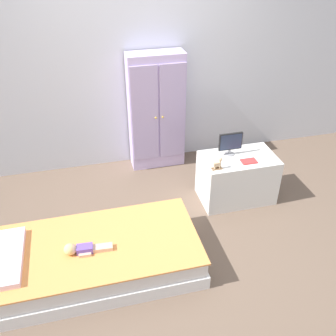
{
  "coord_description": "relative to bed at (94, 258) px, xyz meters",
  "views": [
    {
      "loc": [
        -0.63,
        -2.53,
        2.55
      ],
      "look_at": [
        0.1,
        0.36,
        0.59
      ],
      "focal_mm": 40.18,
      "sensor_mm": 36.0,
      "label": 1
    }
  ],
  "objects": [
    {
      "name": "ground_plane",
      "position": [
        0.7,
        0.18,
        -0.15
      ],
      "size": [
        10.0,
        10.0,
        0.02
      ],
      "primitive_type": "cube",
      "color": "brown"
    },
    {
      "name": "tv_monitor",
      "position": [
        1.51,
        0.75,
        0.51
      ],
      "size": [
        0.25,
        0.1,
        0.25
      ],
      "color": "#99999E",
      "rests_on": "tv_stand"
    },
    {
      "name": "tv_stand",
      "position": [
        1.59,
        0.67,
        0.11
      ],
      "size": [
        0.77,
        0.47,
        0.52
      ],
      "primitive_type": "cube",
      "color": "silver",
      "rests_on": "ground_plane"
    },
    {
      "name": "rocking_horse_toy",
      "position": [
        1.29,
        0.52,
        0.43
      ],
      "size": [
        0.11,
        0.04,
        0.13
      ],
      "color": "#8E6642",
      "rests_on": "tv_stand"
    },
    {
      "name": "wardrobe",
      "position": [
        0.91,
        1.58,
        0.55
      ],
      "size": [
        0.64,
        0.29,
        1.39
      ],
      "color": "silver",
      "rests_on": "ground_plane"
    },
    {
      "name": "doll",
      "position": [
        -0.1,
        -0.06,
        0.18
      ],
      "size": [
        0.39,
        0.14,
        0.1
      ],
      "color": "#6B4CB2",
      "rests_on": "bed"
    },
    {
      "name": "back_wall",
      "position": [
        0.7,
        1.75,
        1.21
      ],
      "size": [
        6.4,
        0.05,
        2.7
      ],
      "primitive_type": "cube",
      "color": "silver",
      "rests_on": "ground_plane"
    },
    {
      "name": "bed",
      "position": [
        0.0,
        0.0,
        0.0
      ],
      "size": [
        1.81,
        0.88,
        0.29
      ],
      "color": "white",
      "rests_on": "ground_plane"
    },
    {
      "name": "book_red",
      "position": [
        1.64,
        0.56,
        0.38
      ],
      "size": [
        0.16,
        0.1,
        0.01
      ],
      "primitive_type": "cube",
      "color": "#CC3838",
      "rests_on": "tv_stand"
    },
    {
      "name": "pillow",
      "position": [
        -0.7,
        -0.0,
        0.17
      ],
      "size": [
        0.32,
        0.63,
        0.05
      ],
      "primitive_type": "cube",
      "color": "silver",
      "rests_on": "bed"
    }
  ]
}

